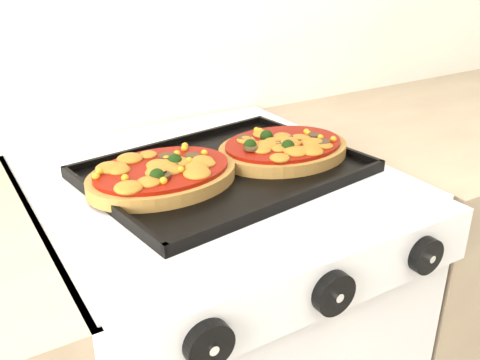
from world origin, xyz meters
TOP-DOWN VIEW (x-y plane):
  - control_panel at (-0.01, 1.39)m, footprint 0.60×0.02m
  - knob_left at (-0.19, 1.37)m, footprint 0.06×0.02m
  - knob_center at (-0.00, 1.37)m, footprint 0.06×0.02m
  - knob_right at (0.18, 1.37)m, footprint 0.06×0.02m
  - baking_tray at (0.01, 1.67)m, footprint 0.49×0.39m
  - pizza_left at (-0.11, 1.68)m, footprint 0.27×0.21m
  - pizza_right at (0.13, 1.67)m, footprint 0.26×0.20m

SIDE VIEW (x-z plane):
  - control_panel at x=-0.01m, z-range 0.81..0.90m
  - knob_left at x=-0.19m, z-range 0.82..0.89m
  - knob_center at x=0.00m, z-range 0.82..0.89m
  - knob_right at x=0.18m, z-range 0.83..0.88m
  - baking_tray at x=0.01m, z-range 0.91..0.93m
  - pizza_right at x=0.13m, z-range 0.92..0.96m
  - pizza_left at x=-0.11m, z-range 0.92..0.96m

